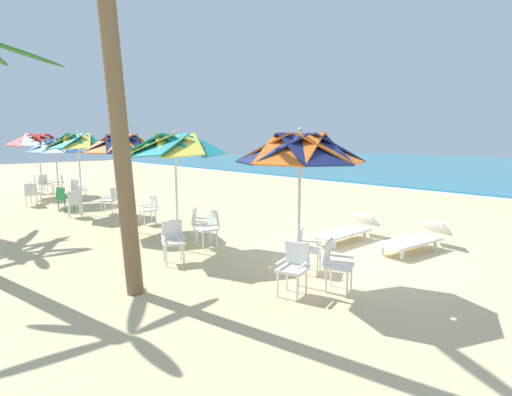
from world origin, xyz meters
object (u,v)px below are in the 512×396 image
object	(u,v)px
plastic_chair_7	(75,202)
plastic_chair_1	(335,262)
beach_umbrella_1	(175,146)
plastic_chair_11	(31,193)
beach_umbrella_0	(300,150)
plastic_chair_6	(150,208)
plastic_chair_3	(209,226)
beach_umbrella_4	(55,147)
beach_umbrella_3	(78,142)
beach_umbrella_5	(38,141)
plastic_chair_9	(110,199)
palm_tree_1	(116,64)
plastic_chair_8	(64,198)
sun_lounger_0	(415,239)
plastic_chair_15	(32,183)
plastic_chair_0	(294,265)
plastic_chair_14	(45,183)
plastic_chair_5	(173,239)
beach_umbrella_2	(122,145)
plastic_chair_12	(33,191)
plastic_chair_10	(78,188)
plastic_chair_4	(200,222)
plastic_chair_13	(59,183)

from	to	relation	value
plastic_chair_7	plastic_chair_1	bearing A→B (deg)	5.80
beach_umbrella_1	plastic_chair_11	distance (m)	9.16
beach_umbrella_0	plastic_chair_6	world-z (taller)	beach_umbrella_0
plastic_chair_3	beach_umbrella_4	xyz separation A→B (m)	(-9.26, -0.55, 1.70)
beach_umbrella_0	beach_umbrella_3	xyz separation A→B (m)	(-9.47, -0.32, 0.04)
beach_umbrella_5	plastic_chair_7	bearing A→B (deg)	-6.39
plastic_chair_9	palm_tree_1	distance (m)	8.51
plastic_chair_8	sun_lounger_0	distance (m)	11.47
plastic_chair_15	plastic_chair_1	bearing A→B (deg)	1.53
plastic_chair_0	beach_umbrella_3	bearing A→B (deg)	179.84
beach_umbrella_3	palm_tree_1	distance (m)	8.25
beach_umbrella_3	plastic_chair_14	bearing A→B (deg)	174.54
plastic_chair_5	palm_tree_1	bearing A→B (deg)	-54.87
plastic_chair_5	plastic_chair_8	bearing A→B (deg)	177.89
plastic_chair_8	beach_umbrella_2	bearing A→B (deg)	3.82
plastic_chair_12	beach_umbrella_1	bearing A→B (deg)	3.71
plastic_chair_1	plastic_chair_10	world-z (taller)	same
beach_umbrella_3	plastic_chair_9	world-z (taller)	beach_umbrella_3
plastic_chair_3	plastic_chair_1	bearing A→B (deg)	-1.52
plastic_chair_9	plastic_chair_10	size ratio (longest dim) A/B	1.00
plastic_chair_4	plastic_chair_12	bearing A→B (deg)	-171.27
palm_tree_1	beach_umbrella_1	bearing A→B (deg)	131.14
plastic_chair_6	beach_umbrella_4	world-z (taller)	beach_umbrella_4
plastic_chair_5	plastic_chair_8	xyz separation A→B (m)	(-7.68, 0.28, 0.00)
beach_umbrella_0	beach_umbrella_4	bearing A→B (deg)	-179.26
beach_umbrella_2	plastic_chair_7	distance (m)	3.51
beach_umbrella_0	beach_umbrella_1	bearing A→B (deg)	-175.12
beach_umbrella_3	plastic_chair_0	bearing A→B (deg)	-0.16
plastic_chair_13	plastic_chair_15	distance (m)	1.32
plastic_chair_9	plastic_chair_1	bearing A→B (deg)	-0.88
plastic_chair_6	sun_lounger_0	size ratio (longest dim) A/B	0.39
beach_umbrella_3	beach_umbrella_4	size ratio (longest dim) A/B	1.08
plastic_chair_0	plastic_chair_11	world-z (taller)	same
plastic_chair_9	plastic_chair_13	bearing A→B (deg)	177.40
plastic_chair_15	palm_tree_1	bearing A→B (deg)	-8.82
beach_umbrella_4	palm_tree_1	xyz separation A→B (m)	(10.82, -2.27, 1.48)
plastic_chair_0	plastic_chair_5	distance (m)	2.94
beach_umbrella_4	plastic_chair_15	xyz separation A→B (m)	(-3.80, 0.00, -1.70)
beach_umbrella_0	plastic_chair_5	size ratio (longest dim) A/B	3.17
plastic_chair_12	plastic_chair_0	bearing A→B (deg)	2.47
plastic_chair_14	plastic_chair_15	xyz separation A→B (m)	(-0.33, -0.45, 0.00)
plastic_chair_8	plastic_chair_11	world-z (taller)	same
plastic_chair_8	sun_lounger_0	world-z (taller)	plastic_chair_8
beach_umbrella_4	plastic_chair_15	size ratio (longest dim) A/B	2.95
beach_umbrella_1	beach_umbrella_5	bearing A→B (deg)	178.49
plastic_chair_5	plastic_chair_6	xyz separation A→B (m)	(-3.80, 1.49, 0.00)
plastic_chair_15	plastic_chair_3	bearing A→B (deg)	2.40
plastic_chair_7	plastic_chair_13	bearing A→B (deg)	167.13
sun_lounger_0	beach_umbrella_0	bearing A→B (deg)	-94.66
plastic_chair_1	plastic_chair_14	xyz separation A→B (m)	(-16.46, 0.00, 0.00)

